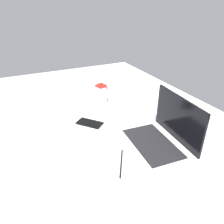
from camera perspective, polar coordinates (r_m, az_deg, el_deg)
name	(u,v)px	position (r cm, az deg, el deg)	size (l,w,h in cm)	color
bed_mattress	(94,123)	(135.99, -4.73, -2.97)	(180.00, 140.00, 18.00)	#B7BCC6
laptop	(161,137)	(101.83, 12.90, -6.45)	(34.63, 25.41, 23.00)	silver
snack_cup	(100,94)	(139.42, -3.09, 4.86)	(9.21, 9.00, 14.05)	silver
cell_phone	(90,123)	(117.95, -5.92, -2.96)	(6.80, 14.00, 0.80)	black
charger_cable	(121,163)	(91.72, 2.46, -13.33)	(17.00, 0.60, 0.60)	black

